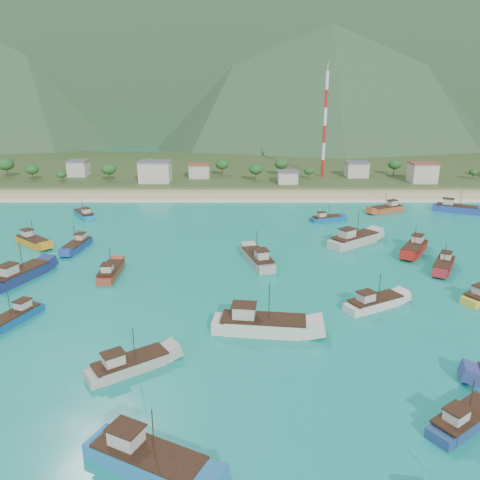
{
  "coord_description": "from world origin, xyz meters",
  "views": [
    {
      "loc": [
        6.54,
        -78.36,
        33.08
      ],
      "look_at": [
        6.33,
        18.0,
        3.0
      ],
      "focal_mm": 35.0,
      "sensor_mm": 36.0,
      "label": 1
    }
  ],
  "objects_px": {
    "boat_4": "(387,209)",
    "boat_8": "(15,317)",
    "boat_5": "(77,246)",
    "radio_tower": "(325,125)",
    "boat_12": "(20,275)",
    "boat_10": "(327,219)",
    "boat_18": "(110,272)",
    "boat_6": "(261,325)",
    "boat_20": "(84,215)",
    "boat_26": "(444,266)",
    "boat_15": "(147,460)",
    "boat_14": "(129,366)",
    "boat_17": "(32,241)",
    "boat_2": "(258,259)",
    "boat_3": "(464,421)",
    "boat_7": "(415,249)",
    "boat_21": "(456,209)",
    "boat_1": "(354,240)",
    "boat_13": "(374,304)"
  },
  "relations": [
    {
      "from": "radio_tower",
      "to": "boat_26",
      "type": "xyz_separation_m",
      "value": [
        7.71,
        -99.44,
        -20.86
      ]
    },
    {
      "from": "boat_6",
      "to": "boat_13",
      "type": "bearing_deg",
      "value": 120.37
    },
    {
      "from": "boat_4",
      "to": "boat_14",
      "type": "xyz_separation_m",
      "value": [
        -56.93,
        -83.15,
        -0.06
      ]
    },
    {
      "from": "boat_20",
      "to": "boat_26",
      "type": "relative_size",
      "value": 1.0
    },
    {
      "from": "boat_7",
      "to": "boat_17",
      "type": "bearing_deg",
      "value": 28.98
    },
    {
      "from": "boat_6",
      "to": "boat_21",
      "type": "relative_size",
      "value": 1.11
    },
    {
      "from": "boat_10",
      "to": "boat_14",
      "type": "distance_m",
      "value": 81.59
    },
    {
      "from": "boat_6",
      "to": "boat_20",
      "type": "relative_size",
      "value": 1.4
    },
    {
      "from": "boat_4",
      "to": "boat_5",
      "type": "relative_size",
      "value": 1.07
    },
    {
      "from": "boat_2",
      "to": "boat_8",
      "type": "relative_size",
      "value": 1.32
    },
    {
      "from": "boat_5",
      "to": "radio_tower",
      "type": "bearing_deg",
      "value": -123.11
    },
    {
      "from": "boat_14",
      "to": "boat_21",
      "type": "xyz_separation_m",
      "value": [
        77.18,
        83.08,
        0.22
      ]
    },
    {
      "from": "boat_20",
      "to": "radio_tower",
      "type": "bearing_deg",
      "value": 3.48
    },
    {
      "from": "boat_18",
      "to": "boat_6",
      "type": "bearing_deg",
      "value": -39.23
    },
    {
      "from": "boat_7",
      "to": "boat_17",
      "type": "relative_size",
      "value": 1.11
    },
    {
      "from": "boat_12",
      "to": "boat_4",
      "type": "bearing_deg",
      "value": 53.02
    },
    {
      "from": "radio_tower",
      "to": "boat_2",
      "type": "relative_size",
      "value": 3.13
    },
    {
      "from": "boat_12",
      "to": "boat_10",
      "type": "bearing_deg",
      "value": 54.17
    },
    {
      "from": "boat_2",
      "to": "boat_3",
      "type": "distance_m",
      "value": 52.7
    },
    {
      "from": "boat_15",
      "to": "boat_18",
      "type": "relative_size",
      "value": 1.23
    },
    {
      "from": "boat_3",
      "to": "boat_13",
      "type": "xyz_separation_m",
      "value": [
        -1.67,
        28.26,
        0.1
      ]
    },
    {
      "from": "boat_4",
      "to": "boat_20",
      "type": "height_order",
      "value": "boat_4"
    },
    {
      "from": "boat_8",
      "to": "boat_14",
      "type": "bearing_deg",
      "value": 167.35
    },
    {
      "from": "boat_14",
      "to": "boat_17",
      "type": "relative_size",
      "value": 0.99
    },
    {
      "from": "boat_4",
      "to": "boat_10",
      "type": "relative_size",
      "value": 1.2
    },
    {
      "from": "boat_5",
      "to": "boat_18",
      "type": "relative_size",
      "value": 1.03
    },
    {
      "from": "boat_1",
      "to": "boat_10",
      "type": "relative_size",
      "value": 1.45
    },
    {
      "from": "boat_3",
      "to": "boat_7",
      "type": "xyz_separation_m",
      "value": [
        14.76,
        56.24,
        0.19
      ]
    },
    {
      "from": "radio_tower",
      "to": "boat_17",
      "type": "xyz_separation_m",
      "value": [
        -80.54,
        -84.05,
        -20.77
      ]
    },
    {
      "from": "boat_13",
      "to": "boat_15",
      "type": "relative_size",
      "value": 0.86
    },
    {
      "from": "boat_1",
      "to": "boat_13",
      "type": "xyz_separation_m",
      "value": [
        -4.39,
        -33.44,
        -0.35
      ]
    },
    {
      "from": "boat_20",
      "to": "boat_26",
      "type": "bearing_deg",
      "value": -59.75
    },
    {
      "from": "boat_4",
      "to": "boat_15",
      "type": "xyz_separation_m",
      "value": [
        -51.64,
        -99.12,
        0.13
      ]
    },
    {
      "from": "boat_3",
      "to": "boat_12",
      "type": "xyz_separation_m",
      "value": [
        -64.4,
        39.86,
        0.32
      ]
    },
    {
      "from": "boat_7",
      "to": "boat_15",
      "type": "distance_m",
      "value": 77.69
    },
    {
      "from": "boat_10",
      "to": "boat_15",
      "type": "height_order",
      "value": "boat_15"
    },
    {
      "from": "boat_3",
      "to": "boat_15",
      "type": "bearing_deg",
      "value": -114.71
    },
    {
      "from": "boat_8",
      "to": "boat_2",
      "type": "bearing_deg",
      "value": -125.65
    },
    {
      "from": "boat_5",
      "to": "boat_8",
      "type": "height_order",
      "value": "boat_5"
    },
    {
      "from": "boat_5",
      "to": "boat_8",
      "type": "xyz_separation_m",
      "value": [
        2.32,
        -35.11,
        -0.1
      ]
    },
    {
      "from": "boat_4",
      "to": "boat_8",
      "type": "xyz_separation_m",
      "value": [
        -77.36,
        -69.79,
        -0.18
      ]
    },
    {
      "from": "boat_2",
      "to": "boat_15",
      "type": "relative_size",
      "value": 1.02
    },
    {
      "from": "boat_6",
      "to": "radio_tower",
      "type": "bearing_deg",
      "value": 173.48
    },
    {
      "from": "boat_4",
      "to": "boat_21",
      "type": "bearing_deg",
      "value": -118.4
    },
    {
      "from": "boat_21",
      "to": "boat_8",
      "type": "bearing_deg",
      "value": -27.43
    },
    {
      "from": "boat_15",
      "to": "boat_5",
      "type": "bearing_deg",
      "value": -130.62
    },
    {
      "from": "boat_3",
      "to": "boat_12",
      "type": "bearing_deg",
      "value": -156.86
    },
    {
      "from": "boat_1",
      "to": "boat_26",
      "type": "bearing_deg",
      "value": 4.48
    },
    {
      "from": "boat_3",
      "to": "boat_7",
      "type": "relative_size",
      "value": 0.83
    },
    {
      "from": "boat_14",
      "to": "boat_2",
      "type": "bearing_deg",
      "value": 120.36
    }
  ]
}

